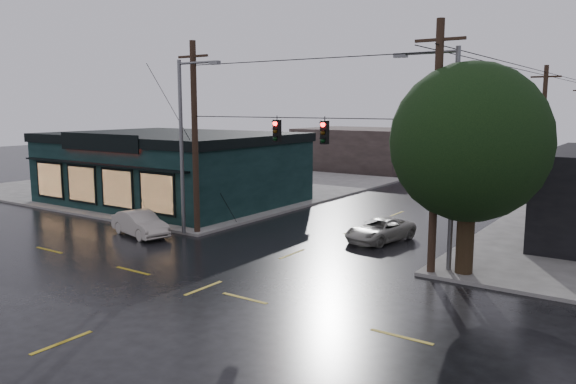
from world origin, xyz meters
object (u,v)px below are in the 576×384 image
Objects in this scene: suv_silver at (380,230)px; utility_pole_nw at (197,234)px; corner_tree at (470,143)px; sedan_cream at (140,224)px; utility_pole_ne at (431,275)px.

utility_pole_nw is at bearing -143.21° from suv_silver.
sedan_cream is (-16.37, -2.59, -4.74)m from corner_tree.
sedan_cream is at bearing -171.01° from corner_tree.
utility_pole_nw reaches higher than suv_silver.
suv_silver is at bearing -47.21° from sedan_cream.
utility_pole_nw is at bearing 180.00° from utility_pole_ne.
utility_pole_nw is 13.00m from utility_pole_ne.
sedan_cream reaches higher than suv_silver.
corner_tree is 0.83× the size of utility_pole_nw.
utility_pole_ne is (13.00, 0.00, 0.00)m from utility_pole_nw.
utility_pole_ne is (-1.15, -0.59, -5.41)m from corner_tree.
sedan_cream is (-2.21, -2.00, 0.66)m from utility_pole_nw.
utility_pole_nw is at bearing -34.40° from sedan_cream.
sedan_cream is at bearing -139.30° from suv_silver.
utility_pole_ne is at bearing -69.00° from sedan_cream.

